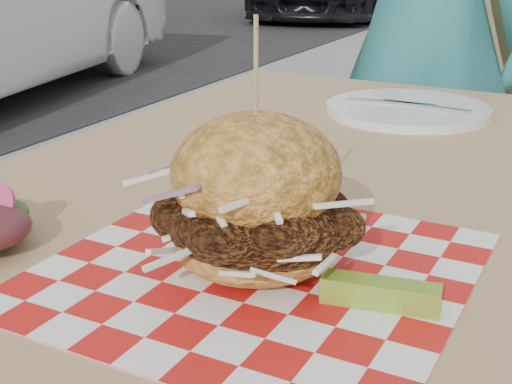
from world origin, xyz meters
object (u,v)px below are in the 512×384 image
at_px(patio_chair, 481,132).
at_px(sandwich, 256,204).
at_px(patio_table, 320,235).
at_px(diner, 424,22).

xyz_separation_m(patio_chair, sandwich, (0.04, -1.32, 0.26)).
distance_m(patio_table, sandwich, 0.31).
relative_size(diner, patio_chair, 1.73).
bearing_deg(sandwich, diner, 99.05).
height_order(patio_table, patio_chair, patio_chair).
height_order(patio_table, sandwich, sandwich).
relative_size(diner, patio_table, 1.37).
height_order(patio_chair, sandwich, sandwich).
relative_size(patio_chair, sandwich, 4.28).
bearing_deg(patio_table, sandwich, -79.79).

